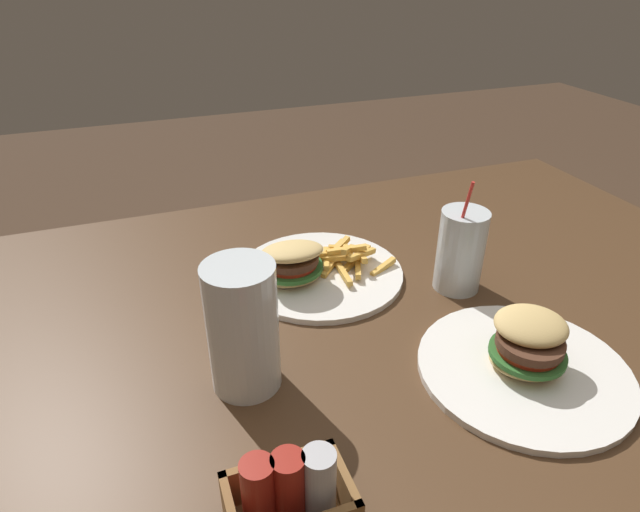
{
  "coord_description": "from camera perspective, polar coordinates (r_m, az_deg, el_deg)",
  "views": [
    {
      "loc": [
        0.32,
        0.52,
        1.23
      ],
      "look_at": [
        0.06,
        -0.21,
        0.78
      ],
      "focal_mm": 30.0,
      "sensor_mm": 36.0,
      "label": 1
    }
  ],
  "objects": [
    {
      "name": "meal_plate_far",
      "position": [
        0.76,
        21.06,
        -10.23
      ],
      "size": [
        0.28,
        0.28,
        0.09
      ],
      "color": "white",
      "rests_on": "dining_table"
    },
    {
      "name": "juice_glass",
      "position": [
        0.88,
        14.74,
        0.4
      ],
      "size": [
        0.07,
        0.07,
        0.2
      ],
      "color": "silver",
      "rests_on": "dining_table"
    },
    {
      "name": "spoon",
      "position": [
        0.79,
        -8.38,
        -7.54
      ],
      "size": [
        0.07,
        0.16,
        0.01
      ],
      "rotation": [
        0.0,
        0.0,
        1.86
      ],
      "color": "silver",
      "rests_on": "dining_table"
    },
    {
      "name": "beer_glass",
      "position": [
        0.66,
        -8.15,
        -8.01
      ],
      "size": [
        0.09,
        0.09,
        0.17
      ],
      "color": "silver",
      "rests_on": "dining_table"
    },
    {
      "name": "condiment_caddy",
      "position": [
        0.55,
        -3.25,
        -24.77
      ],
      "size": [
        0.12,
        0.08,
        0.1
      ],
      "color": "brown",
      "rests_on": "dining_table"
    },
    {
      "name": "dining_table",
      "position": [
        0.84,
        8.79,
        -14.06
      ],
      "size": [
        1.37,
        1.11,
        0.74
      ],
      "color": "#4C331E",
      "rests_on": "ground_plane"
    },
    {
      "name": "meal_plate_near",
      "position": [
        0.89,
        -1.04,
        -1.22
      ],
      "size": [
        0.28,
        0.28,
        0.09
      ],
      "color": "white",
      "rests_on": "dining_table"
    }
  ]
}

